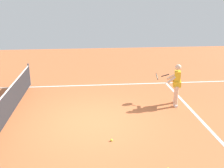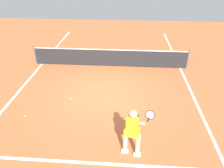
% 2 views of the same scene
% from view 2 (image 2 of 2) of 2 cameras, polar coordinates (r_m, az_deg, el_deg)
% --- Properties ---
extents(ground_plane, '(25.46, 25.46, 0.00)m').
position_cam_2_polar(ground_plane, '(8.98, -2.04, -2.68)').
color(ground_plane, '#C66638').
extents(service_line_marking, '(7.30, 0.10, 0.01)m').
position_cam_2_polar(service_line_marking, '(6.33, -5.57, -20.10)').
color(service_line_marking, white).
rests_on(service_line_marking, ground).
extents(sideline_left_marking, '(0.10, 17.59, 0.01)m').
position_cam_2_polar(sideline_left_marking, '(10.01, -23.30, -1.61)').
color(sideline_left_marking, white).
rests_on(sideline_left_marking, ground).
extents(sideline_right_marking, '(0.10, 17.59, 0.01)m').
position_cam_2_polar(sideline_right_marking, '(9.36, 20.83, -3.37)').
color(sideline_right_marking, white).
rests_on(sideline_right_marking, ground).
extents(court_net, '(7.98, 0.08, 1.01)m').
position_cam_2_polar(court_net, '(11.19, -0.60, 6.97)').
color(court_net, '#4C4C51').
rests_on(court_net, ground).
extents(tennis_player, '(0.94, 0.89, 1.55)m').
position_cam_2_polar(tennis_player, '(5.96, 5.52, -12.23)').
color(tennis_player, beige).
rests_on(tennis_player, ground).
extents(tennis_ball_near, '(0.07, 0.07, 0.07)m').
position_cam_2_polar(tennis_ball_near, '(8.34, -22.11, -7.82)').
color(tennis_ball_near, '#D1E533').
rests_on(tennis_ball_near, ground).
extents(tennis_ball_far, '(0.07, 0.07, 0.07)m').
position_cam_2_polar(tennis_ball_far, '(8.76, -10.69, -3.89)').
color(tennis_ball_far, '#D1E533').
rests_on(tennis_ball_far, ground).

